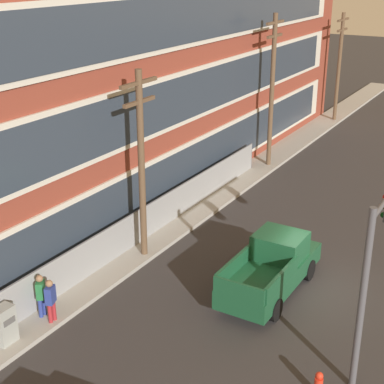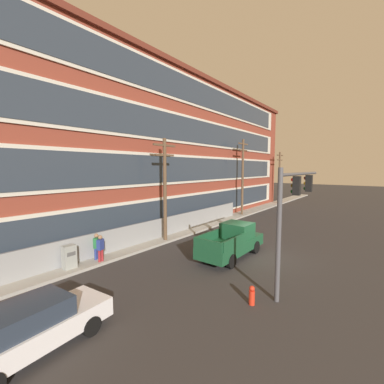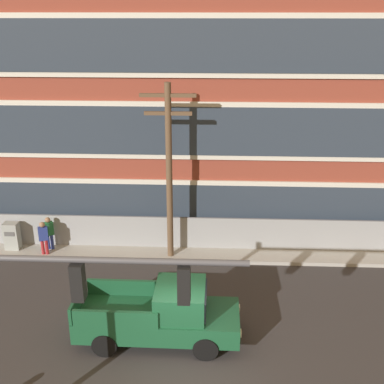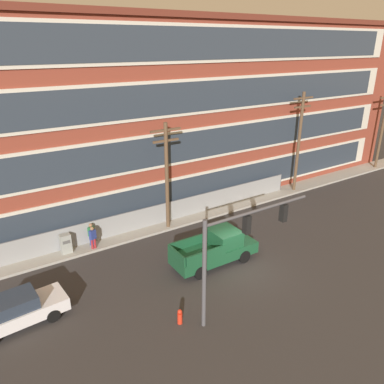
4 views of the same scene
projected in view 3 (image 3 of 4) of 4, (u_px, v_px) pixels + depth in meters
ground_plane at (186, 366)px, 14.74m from camera, size 160.00×160.00×0.00m
sidewalk_building_side at (195, 252)px, 21.48m from camera, size 80.00×1.86×0.16m
brick_mill_building at (155, 73)px, 24.44m from camera, size 56.36×10.32×14.27m
chain_link_fence at (128, 232)px, 21.57m from camera, size 27.72×0.06×1.65m
traffic_signal_mast at (61, 308)px, 10.83m from camera, size 6.17×0.43×5.50m
pickup_truck_dark_green at (162, 315)px, 15.60m from camera, size 5.35×2.05×2.02m
utility_pole_near_corner at (169, 167)px, 19.56m from camera, size 2.21×0.26×7.61m
electrical_cabinet at (12, 237)px, 21.40m from camera, size 0.64×0.49×1.41m
pedestrian_near_cabinet at (44, 237)px, 20.83m from camera, size 0.46×0.37×1.69m
pedestrian_by_fence at (49, 232)px, 21.29m from camera, size 0.47×0.42×1.69m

